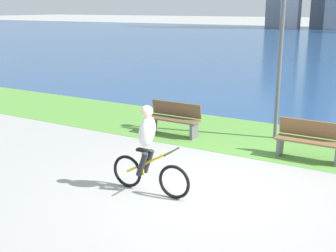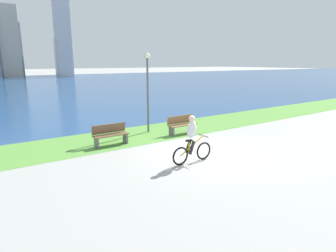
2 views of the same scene
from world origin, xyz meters
The scene contains 6 objects.
ground_plane centered at (0.00, 0.00, 0.00)m, with size 300.00×300.00×0.00m, color #9E9E99.
grass_strip_bayside centered at (0.00, 3.86, 0.00)m, with size 120.00×3.33×0.01m, color #59933D.
cyclist_lead centered at (-0.93, -0.59, 0.84)m, with size 1.69×0.52×1.69m.
bench_near_path centered at (-2.43, 3.00, 0.45)m, with size 1.50×0.47×0.90m.
bench_far_along_path centered at (1.24, 2.86, 0.45)m, with size 1.50×0.47×0.90m.
lamppost_tall centered at (0.07, 4.11, 2.55)m, with size 0.28×0.28×3.89m.
Camera 1 is at (3.29, -7.00, 3.40)m, focal length 46.59 mm.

